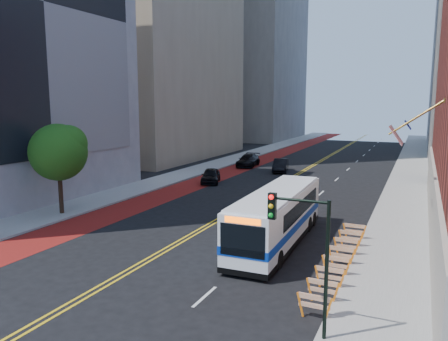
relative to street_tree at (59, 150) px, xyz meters
name	(u,v)px	position (x,y,z in m)	size (l,w,h in m)	color
ground	(140,265)	(11.24, -6.04, -4.91)	(160.00, 160.00, 0.00)	black
sidewalk_left	(201,169)	(-0.76, 23.96, -4.84)	(4.00, 140.00, 0.15)	gray
sidewalk_right	(408,184)	(23.24, 23.96, -4.84)	(4.00, 140.00, 0.15)	gray
bus_lane_paint	(229,172)	(3.14, 23.96, -4.91)	(3.60, 140.00, 0.01)	maroon
center_line_inner	(292,176)	(11.06, 23.96, -4.91)	(0.14, 140.00, 0.01)	gold
center_line_outer	(296,176)	(11.42, 23.96, -4.91)	(0.14, 140.00, 0.01)	gold
lane_dashes	(348,169)	(16.04, 31.96, -4.90)	(0.14, 98.20, 0.01)	silver
construction_barriers	(339,258)	(20.84, -2.62, -4.24)	(1.42, 10.91, 1.00)	orange
street_tree	(59,150)	(0.00, 0.00, 0.00)	(4.20, 4.20, 6.70)	black
traffic_signal	(302,238)	(20.66, -9.55, -1.19)	(2.21, 0.34, 5.07)	black
transit_bus	(278,216)	(16.74, 0.26, -3.21)	(2.88, 11.88, 3.25)	white
car_a	(211,176)	(4.32, 16.47, -4.15)	(1.79, 4.45, 1.52)	black
car_b	(281,165)	(8.86, 26.48, -4.13)	(1.64, 4.71, 1.55)	black
car_c	(248,160)	(3.66, 29.01, -4.12)	(2.22, 5.46, 1.58)	black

